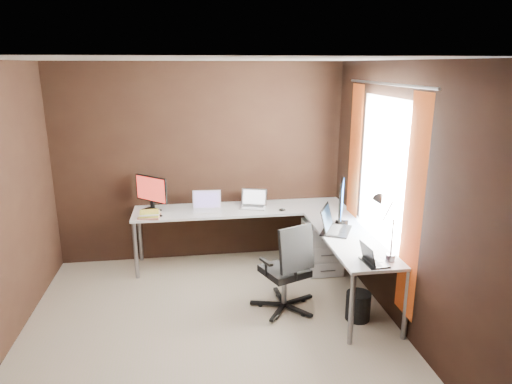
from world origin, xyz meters
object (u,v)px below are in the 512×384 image
monitor_right (341,201)px  book_stack (149,215)px  office_chair (286,284)px  laptop_white (207,206)px  laptop_silver (253,203)px  desk_lamp (384,219)px  drawer_pedestal (322,247)px  wastebasket (358,306)px  laptop_black_big (333,226)px  laptop_black_small (372,259)px  monitor_left (151,191)px

monitor_right → book_stack: monitor_right is taller
office_chair → laptop_white: bearing=99.7°
laptop_silver → desk_lamp: bearing=-43.8°
drawer_pedestal → wastebasket: 1.18m
laptop_black_big → laptop_black_small: 0.86m
laptop_white → desk_lamp: bearing=-44.4°
monitor_left → desk_lamp: 2.82m
laptop_black_small → office_chair: bearing=45.3°
laptop_silver → laptop_black_small: bearing=-48.2°
laptop_white → laptop_silver: size_ratio=0.96×
monitor_left → book_stack: size_ratio=1.60×
drawer_pedestal → laptop_white: 1.50m
book_stack → office_chair: (1.42, -1.02, -0.49)m
book_stack → desk_lamp: bearing=-34.3°
laptop_black_big → desk_lamp: bearing=-136.3°
monitor_left → laptop_white: bearing=33.6°
laptop_black_big → laptop_black_small: bearing=-146.0°
monitor_right → laptop_black_small: size_ratio=2.00×
laptop_white → office_chair: (0.74, -1.21, -0.50)m
drawer_pedestal → laptop_black_small: laptop_black_small is taller
wastebasket → laptop_black_small: bearing=-92.9°
laptop_white → book_stack: laptop_white is taller
laptop_silver → desk_lamp: size_ratio=0.61×
monitor_left → office_chair: size_ratio=0.45×
drawer_pedestal → desk_lamp: (0.14, -1.35, 0.82)m
laptop_black_small → desk_lamp: (0.12, 0.09, 0.34)m
monitor_left → desk_lamp: desk_lamp is taller
drawer_pedestal → monitor_right: monitor_right is taller
drawer_pedestal → laptop_white: bearing=166.4°
office_chair → wastebasket: 0.74m
monitor_right → office_chair: bearing=144.5°
laptop_silver → laptop_black_big: laptop_black_big is taller
drawer_pedestal → monitor_right: (0.07, -0.40, 0.71)m
laptop_black_small → wastebasket: size_ratio=0.99×
desk_lamp → monitor_left: bearing=144.7°
drawer_pedestal → desk_lamp: bearing=-84.0°
office_chair → wastebasket: bearing=-45.7°
laptop_white → laptop_black_big: (1.31, -0.93, 0.01)m
monitor_left → laptop_silver: size_ratio=1.14×
laptop_silver → laptop_black_small: size_ratio=1.34×
office_chair → wastebasket: size_ratio=3.37×
monitor_left → laptop_black_small: size_ratio=1.53×
drawer_pedestal → desk_lamp: 1.58m
laptop_silver → laptop_black_small: 2.00m
laptop_black_big → monitor_left: bearing=90.3°
monitor_right → office_chair: 1.12m
wastebasket → office_chair: bearing=156.3°
laptop_black_big → desk_lamp: 0.86m
monitor_left → wastebasket: size_ratio=1.52×
book_stack → drawer_pedestal: bearing=-4.2°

